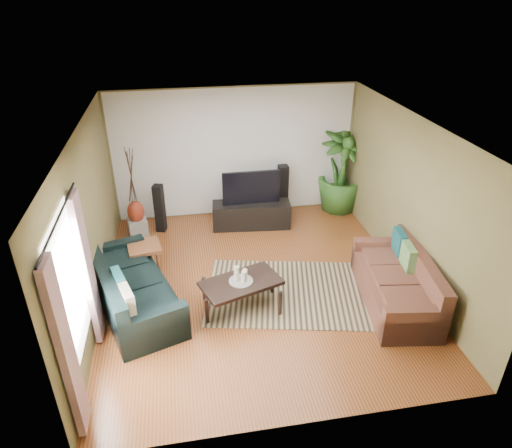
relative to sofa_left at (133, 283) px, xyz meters
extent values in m
plane|color=brown|center=(1.98, 0.21, -0.42)|extent=(5.50, 5.50, 0.00)
plane|color=white|center=(1.98, 0.21, 2.28)|extent=(5.50, 5.50, 0.00)
plane|color=olive|center=(1.98, 2.96, 0.93)|extent=(5.00, 0.00, 5.00)
plane|color=olive|center=(1.98, -2.54, 0.93)|extent=(5.00, 0.00, 5.00)
plane|color=olive|center=(-0.52, 0.21, 0.92)|extent=(0.00, 5.50, 5.50)
plane|color=olive|center=(4.48, 0.21, 0.92)|extent=(0.00, 5.50, 5.50)
plane|color=white|center=(1.98, 2.95, 0.93)|extent=(4.90, 0.00, 4.90)
plane|color=white|center=(-0.50, -1.39, 0.97)|extent=(0.00, 1.80, 1.80)
cube|color=gray|center=(-0.45, -2.14, 0.72)|extent=(0.08, 0.35, 2.20)
cube|color=gray|center=(-0.45, -0.64, 0.72)|extent=(0.08, 0.35, 2.20)
cylinder|color=black|center=(-0.45, -1.39, 1.87)|extent=(0.03, 1.90, 0.03)
cube|color=black|center=(0.00, 0.00, 0.00)|extent=(1.65, 2.46, 0.85)
cube|color=brown|center=(4.00, -0.60, 0.00)|extent=(1.19, 2.12, 0.85)
cube|color=#9E875D|center=(2.40, -0.08, -0.42)|extent=(2.87, 2.30, 0.01)
cube|color=black|center=(1.62, -0.32, -0.18)|extent=(1.33, 1.00, 0.48)
cylinder|color=gray|center=(1.62, -0.32, 0.07)|extent=(0.37, 0.37, 0.02)
cylinder|color=beige|center=(1.56, -0.29, 0.19)|extent=(0.08, 0.08, 0.24)
cylinder|color=beige|center=(1.66, -0.36, 0.17)|extent=(0.08, 0.08, 0.18)
cylinder|color=beige|center=(1.69, -0.26, 0.15)|extent=(0.08, 0.08, 0.15)
cube|color=black|center=(2.21, 2.24, -0.16)|extent=(1.61, 0.63, 0.52)
cube|color=black|center=(2.21, 2.26, 0.44)|extent=(1.15, 0.06, 0.68)
cube|color=black|center=(0.39, 2.40, 0.07)|extent=(0.22, 0.24, 0.99)
cube|color=black|center=(2.97, 2.71, 0.13)|extent=(0.20, 0.22, 1.10)
imported|color=#28541C|center=(4.23, 2.71, 0.46)|extent=(1.11, 1.11, 1.78)
cylinder|color=black|center=(4.23, 2.71, -0.30)|extent=(0.33, 0.33, 0.26)
cube|color=#979794|center=(-0.06, 2.27, -0.25)|extent=(0.42, 0.42, 0.36)
ellipsoid|color=maroon|center=(-0.06, 2.27, 0.09)|extent=(0.32, 0.32, 0.45)
cube|color=brown|center=(0.15, 0.88, -0.15)|extent=(0.61, 0.61, 0.56)
camera|label=1|loc=(0.87, -5.92, 4.10)|focal=32.00mm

